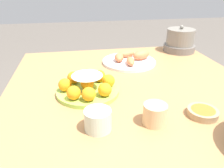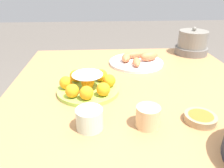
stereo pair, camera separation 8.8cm
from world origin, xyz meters
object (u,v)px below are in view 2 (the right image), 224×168
object	(u,v)px
sauce_bowl	(200,118)
cup_far	(147,117)
cake_plate	(88,84)
warming_pot	(192,43)
dining_table	(135,113)
cup_near	(89,119)
seafood_platter	(137,60)

from	to	relation	value
sauce_bowl	cup_far	world-z (taller)	cup_far
cake_plate	sauce_bowl	distance (m)	0.44
cake_plate	sauce_bowl	size ratio (longest dim) A/B	2.46
sauce_bowl	cup_far	distance (m)	0.18
cup_far	warming_pot	xyz separation A→B (m)	(-0.71, 0.43, 0.03)
dining_table	warming_pot	bearing A→B (deg)	139.69
cake_plate	cup_near	distance (m)	0.24
sauce_bowl	warming_pot	xyz separation A→B (m)	(-0.70, 0.24, 0.05)
dining_table	sauce_bowl	world-z (taller)	sauce_bowl
seafood_platter	cup_near	bearing A→B (deg)	-23.39
seafood_platter	cup_near	world-z (taller)	cup_near
dining_table	cup_far	distance (m)	0.25
dining_table	cup_far	bearing A→B (deg)	-0.95
cake_plate	cup_far	bearing A→B (deg)	37.89
sauce_bowl	cup_near	distance (m)	0.36
seafood_platter	cup_near	size ratio (longest dim) A/B	3.47
sauce_bowl	seafood_platter	bearing A→B (deg)	-167.74
cup_far	warming_pot	size ratio (longest dim) A/B	0.39
seafood_platter	warming_pot	distance (m)	0.40
cup_near	sauce_bowl	bearing A→B (deg)	91.92
cup_near	cup_far	bearing A→B (deg)	89.36
seafood_platter	cup_far	size ratio (longest dim) A/B	3.85
cup_near	seafood_platter	bearing A→B (deg)	156.61
cup_far	warming_pot	bearing A→B (deg)	149.12
sauce_bowl	seafood_platter	xyz separation A→B (m)	(-0.55, -0.12, 0.01)
sauce_bowl	cup_near	size ratio (longest dim) A/B	1.23
warming_pot	cake_plate	bearing A→B (deg)	-52.94
sauce_bowl	cake_plate	bearing A→B (deg)	-121.84
cup_near	warming_pot	bearing A→B (deg)	139.61
seafood_platter	warming_pot	size ratio (longest dim) A/B	1.50
dining_table	seafood_platter	distance (m)	0.37
seafood_platter	warming_pot	world-z (taller)	warming_pot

